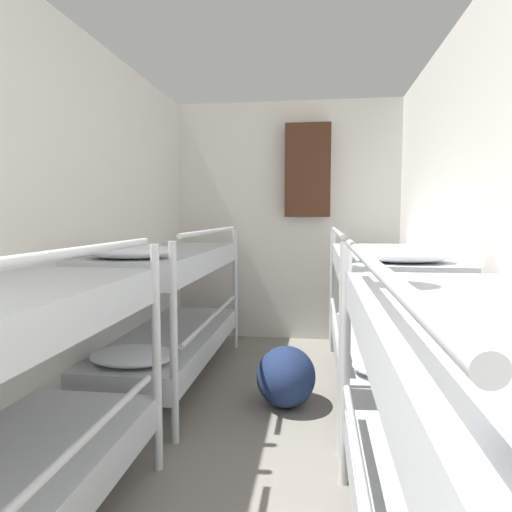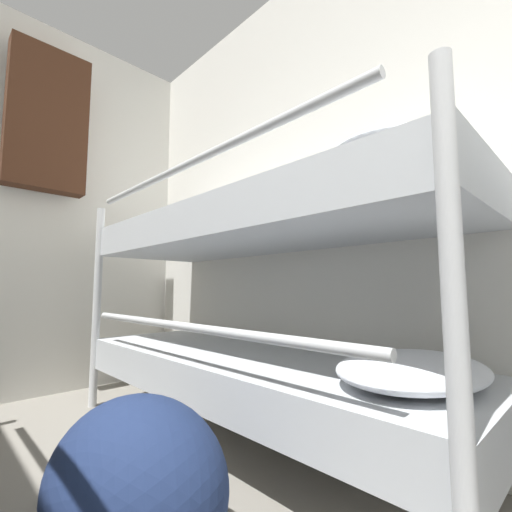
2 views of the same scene
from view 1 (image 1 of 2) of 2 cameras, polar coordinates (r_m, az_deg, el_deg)
wall_left at (r=2.61m, az=-26.65°, el=3.07°), size 0.06×5.09×2.40m
wall_right at (r=2.30m, az=28.80°, el=2.78°), size 0.06×5.09×2.40m
wall_back at (r=4.68m, az=3.84°, el=4.26°), size 2.36×0.06×2.40m
bunk_stack_right_near at (r=1.36m, az=28.97°, el=-23.93°), size 0.68×1.91×1.17m
bunk_stack_left_far at (r=3.49m, az=-10.91°, el=-5.69°), size 0.68×1.91×1.17m
bunk_stack_right_far at (r=3.34m, az=15.63°, el=-6.27°), size 0.68×1.91×1.17m
duffel_bag at (r=3.16m, az=3.77°, el=-14.76°), size 0.39×0.48×0.39m
hanging_coat at (r=4.54m, az=6.49°, el=10.57°), size 0.44×0.12×0.90m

